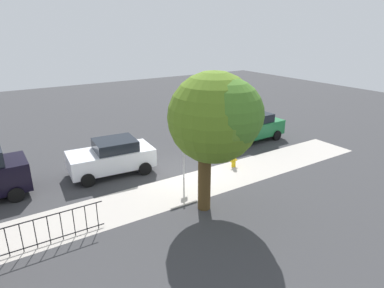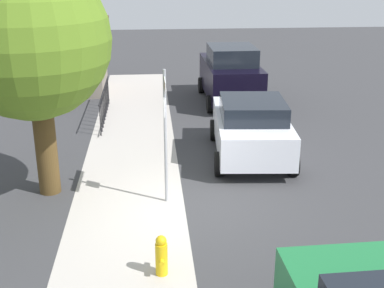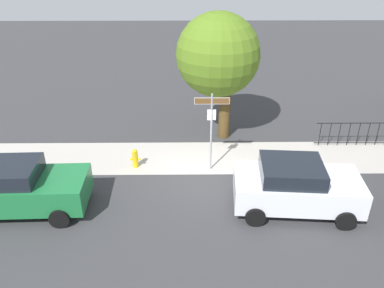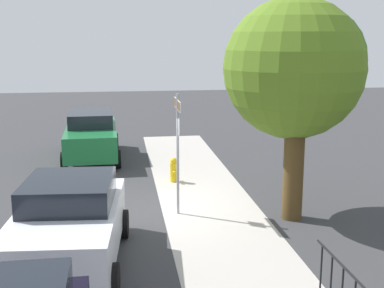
{
  "view_description": "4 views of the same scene",
  "coord_description": "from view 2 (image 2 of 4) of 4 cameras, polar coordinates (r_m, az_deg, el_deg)",
  "views": [
    {
      "loc": [
        7.84,
        12.81,
        6.94
      ],
      "look_at": [
        -0.55,
        -0.24,
        1.4
      ],
      "focal_mm": 30.91,
      "sensor_mm": 36.0,
      "label": 1
    },
    {
      "loc": [
        -10.52,
        0.73,
        5.42
      ],
      "look_at": [
        -0.3,
        -0.14,
        1.64
      ],
      "focal_mm": 48.12,
      "sensor_mm": 36.0,
      "label": 2
    },
    {
      "loc": [
        -0.51,
        -12.63,
        8.12
      ],
      "look_at": [
        -0.38,
        0.3,
        1.16
      ],
      "focal_mm": 36.72,
      "sensor_mm": 36.0,
      "label": 3
    },
    {
      "loc": [
        12.69,
        -1.01,
        4.5
      ],
      "look_at": [
        -0.46,
        0.88,
        1.66
      ],
      "focal_mm": 47.2,
      "sensor_mm": 36.0,
      "label": 4
    }
  ],
  "objects": [
    {
      "name": "utility_shed",
      "position": [
        22.13,
        -12.95,
        9.54
      ],
      "size": [
        3.2,
        2.8,
        2.95
      ],
      "color": "slate",
      "rests_on": "ground_plane"
    },
    {
      "name": "street_sign",
      "position": [
        11.34,
        -3.02,
        3.52
      ],
      "size": [
        1.27,
        0.07,
        3.12
      ],
      "color": "#9EA0A5",
      "rests_on": "ground_plane"
    },
    {
      "name": "iron_fence",
      "position": [
        18.24,
        -9.66,
        4.48
      ],
      "size": [
        4.12,
        0.04,
        1.07
      ],
      "color": "black",
      "rests_on": "ground_plane"
    },
    {
      "name": "sidewalk_strip",
      "position": [
        13.65,
        -6.88,
        -3.29
      ],
      "size": [
        24.0,
        2.6,
        0.0
      ],
      "primitive_type": "cube",
      "color": "#B4ACA4",
      "rests_on": "ground_plane"
    },
    {
      "name": "shade_tree",
      "position": [
        11.64,
        -18.71,
        11.02
      ],
      "size": [
        3.47,
        3.61,
        5.47
      ],
      "color": "#4C381B",
      "rests_on": "ground_plane"
    },
    {
      "name": "fire_hydrant",
      "position": [
        9.39,
        -3.41,
        -12.22
      ],
      "size": [
        0.42,
        0.22,
        0.78
      ],
      "color": "yellow",
      "rests_on": "ground_plane"
    },
    {
      "name": "ground_plane",
      "position": [
        11.86,
        -0.82,
        -6.96
      ],
      "size": [
        60.0,
        60.0,
        0.0
      ],
      "primitive_type": "plane",
      "color": "#38383A"
    },
    {
      "name": "car_black",
      "position": [
        20.06,
        4.29,
        7.7
      ],
      "size": [
        4.3,
        2.17,
        2.2
      ],
      "rotation": [
        0.0,
        0.0,
        0.01
      ],
      "color": "black",
      "rests_on": "ground_plane"
    },
    {
      "name": "car_white",
      "position": [
        14.51,
        6.57,
        1.86
      ],
      "size": [
        4.2,
        2.42,
        1.72
      ],
      "rotation": [
        0.0,
        0.0,
        -0.08
      ],
      "color": "white",
      "rests_on": "ground_plane"
    }
  ]
}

